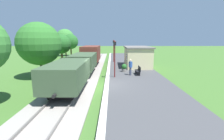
# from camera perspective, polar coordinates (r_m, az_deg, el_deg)

# --- Properties ---
(ground_plane) EXTENTS (160.00, 160.00, 0.00)m
(ground_plane) POSITION_cam_1_polar(r_m,az_deg,el_deg) (13.74, -3.47, -6.10)
(ground_plane) COLOR #3D6628
(platform_slab) EXTENTS (6.00, 60.00, 0.25)m
(platform_slab) POSITION_cam_1_polar(r_m,az_deg,el_deg) (13.87, 9.89, -5.54)
(platform_slab) COLOR #424244
(platform_slab) RESTS_ON ground
(platform_edge_stripe) EXTENTS (0.36, 60.00, 0.01)m
(platform_edge_stripe) POSITION_cam_1_polar(r_m,az_deg,el_deg) (13.64, -1.80, -5.09)
(platform_edge_stripe) COLOR silver
(platform_edge_stripe) RESTS_ON platform_slab
(track_ballast) EXTENTS (3.80, 60.00, 0.12)m
(track_ballast) POSITION_cam_1_polar(r_m,az_deg,el_deg) (14.07, -13.33, -5.71)
(track_ballast) COLOR gray
(track_ballast) RESTS_ON ground
(rail_near) EXTENTS (0.07, 60.00, 0.14)m
(rail_near) POSITION_cam_1_polar(r_m,az_deg,el_deg) (13.89, -10.45, -5.26)
(rail_near) COLOR slate
(rail_near) RESTS_ON track_ballast
(rail_far) EXTENTS (0.07, 60.00, 0.14)m
(rail_far) POSITION_cam_1_polar(r_m,az_deg,el_deg) (14.22, -16.18, -5.13)
(rail_far) COLOR slate
(rail_far) RESTS_ON track_ballast
(freight_train) EXTENTS (2.50, 19.40, 2.72)m
(freight_train) POSITION_cam_1_polar(r_m,az_deg,el_deg) (18.97, -9.78, 3.23)
(freight_train) COLOR #384C33
(freight_train) RESTS_ON rail_near
(station_hut) EXTENTS (3.50, 5.80, 2.78)m
(station_hut) POSITION_cam_1_polar(r_m,az_deg,el_deg) (22.47, 9.22, 4.84)
(station_hut) COLOR beige
(station_hut) RESTS_ON platform_slab
(bench_near_hut) EXTENTS (0.42, 1.50, 0.91)m
(bench_near_hut) POSITION_cam_1_polar(r_m,az_deg,el_deg) (17.36, 9.56, -0.12)
(bench_near_hut) COLOR black
(bench_near_hut) RESTS_ON platform_slab
(bench_down_platform) EXTENTS (0.42, 1.50, 0.91)m
(bench_down_platform) POSITION_cam_1_polar(r_m,az_deg,el_deg) (26.65, 6.26, 3.88)
(bench_down_platform) COLOR black
(bench_down_platform) RESTS_ON platform_slab
(person_waiting) EXTENTS (0.37, 0.44, 1.71)m
(person_waiting) POSITION_cam_1_polar(r_m,az_deg,el_deg) (16.88, 6.78, 1.23)
(person_waiting) COLOR #474C66
(person_waiting) RESTS_ON platform_slab
(potted_planter) EXTENTS (0.64, 0.64, 0.92)m
(potted_planter) POSITION_cam_1_polar(r_m,az_deg,el_deg) (18.77, 4.52, 0.85)
(potted_planter) COLOR slate
(potted_planter) RESTS_ON platform_slab
(lamp_post_near) EXTENTS (0.28, 0.28, 3.70)m
(lamp_post_near) POSITION_cam_1_polar(r_m,az_deg,el_deg) (15.67, 1.10, 6.51)
(lamp_post_near) COLOR #591414
(lamp_post_near) RESTS_ON platform_slab
(lamp_post_far) EXTENTS (0.28, 0.28, 3.70)m
(lamp_post_far) POSITION_cam_1_polar(r_m,az_deg,el_deg) (26.62, 0.70, 8.43)
(lamp_post_far) COLOR #591414
(lamp_post_far) RESTS_ON platform_slab
(tree_trackside_mid) EXTENTS (4.41, 4.41, 5.77)m
(tree_trackside_mid) POSITION_cam_1_polar(r_m,az_deg,el_deg) (18.08, -24.64, 8.56)
(tree_trackside_mid) COLOR #4C3823
(tree_trackside_mid) RESTS_ON ground
(tree_trackside_far) EXTENTS (2.91, 2.91, 4.76)m
(tree_trackside_far) POSITION_cam_1_polar(r_m,az_deg,el_deg) (25.33, -17.74, 8.87)
(tree_trackside_far) COLOR #4C3823
(tree_trackside_far) RESTS_ON ground
(tree_field_left) EXTENTS (3.06, 3.06, 5.05)m
(tree_field_left) POSITION_cam_1_polar(r_m,az_deg,el_deg) (33.98, -14.60, 9.86)
(tree_field_left) COLOR #4C3823
(tree_field_left) RESTS_ON ground
(tree_field_distant) EXTENTS (4.26, 4.26, 6.36)m
(tree_field_distant) POSITION_cam_1_polar(r_m,az_deg,el_deg) (39.58, -16.44, 10.94)
(tree_field_distant) COLOR #4C3823
(tree_field_distant) RESTS_ON ground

